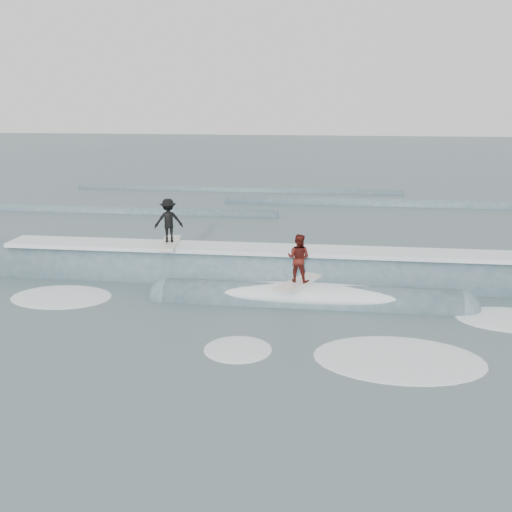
# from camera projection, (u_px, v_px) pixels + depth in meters

# --- Properties ---
(ground) EXTENTS (160.00, 160.00, 0.00)m
(ground) POSITION_uv_depth(u_px,v_px,m) (246.00, 314.00, 16.65)
(ground) COLOR #384F52
(ground) RESTS_ON ground
(breaking_wave) EXTENTS (22.89, 3.84, 2.13)m
(breaking_wave) POSITION_uv_depth(u_px,v_px,m) (267.00, 281.00, 19.45)
(breaking_wave) COLOR #3B5A64
(breaking_wave) RESTS_ON ground
(surfer_black) EXTENTS (1.11, 2.05, 1.62)m
(surfer_black) POSITION_uv_depth(u_px,v_px,m) (169.00, 223.00, 19.73)
(surfer_black) COLOR silver
(surfer_black) RESTS_ON ground
(surfer_red) EXTENTS (1.40, 2.03, 1.58)m
(surfer_red) POSITION_uv_depth(u_px,v_px,m) (298.00, 262.00, 17.23)
(surfer_red) COLOR silver
(surfer_red) RESTS_ON ground
(whitewater) EXTENTS (18.83, 5.46, 0.10)m
(whitewater) POSITION_uv_depth(u_px,v_px,m) (260.00, 325.00, 15.86)
(whitewater) COLOR white
(whitewater) RESTS_ON ground
(far_swells) EXTENTS (40.51, 8.65, 0.80)m
(far_swells) POSITION_uv_depth(u_px,v_px,m) (262.00, 204.00, 33.70)
(far_swells) COLOR #3B5A64
(far_swells) RESTS_ON ground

